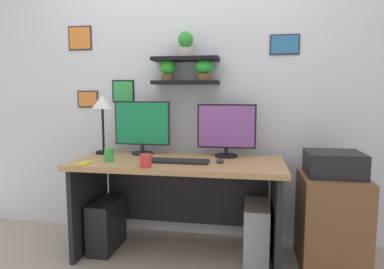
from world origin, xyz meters
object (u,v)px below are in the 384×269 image
(monitor_left, at_px, (142,126))
(printer, at_px, (334,164))
(monitor_right, at_px, (226,130))
(desk_lamp, at_px, (102,107))
(keyboard, at_px, (179,161))
(computer_tower_right, at_px, (256,232))
(computer_mouse, at_px, (220,161))
(coffee_mug, at_px, (146,161))
(pen_cup, at_px, (109,155))
(drawer_cabinet, at_px, (331,221))
(desk, at_px, (180,185))
(computer_tower_left, at_px, (107,224))
(cell_phone, at_px, (84,163))

(monitor_left, bearing_deg, printer, -7.66)
(monitor_right, relative_size, desk_lamp, 0.94)
(keyboard, distance_m, computer_tower_right, 0.79)
(computer_mouse, height_order, coffee_mug, coffee_mug)
(monitor_left, height_order, desk_lamp, desk_lamp)
(monitor_left, bearing_deg, pen_cup, -113.23)
(computer_mouse, bearing_deg, drawer_cabinet, 4.34)
(desk, height_order, computer_tower_left, desk)
(printer, bearing_deg, cell_phone, -171.35)
(computer_mouse, height_order, desk_lamp, desk_lamp)
(monitor_right, height_order, printer, monitor_right)
(desk, xyz_separation_m, computer_tower_right, (0.60, -0.05, -0.32))
(monitor_left, xyz_separation_m, pen_cup, (-0.15, -0.34, -0.18))
(computer_tower_right, bearing_deg, monitor_left, 167.56)
(printer, bearing_deg, coffee_mug, -167.05)
(desk, height_order, cell_phone, cell_phone)
(keyboard, relative_size, coffee_mug, 4.89)
(pen_cup, height_order, computer_tower_left, pen_cup)
(coffee_mug, bearing_deg, cell_phone, 176.50)
(coffee_mug, distance_m, computer_tower_left, 0.78)
(printer, bearing_deg, pen_cup, -174.89)
(cell_phone, height_order, coffee_mug, coffee_mug)
(cell_phone, height_order, computer_tower_right, cell_phone)
(monitor_right, height_order, coffee_mug, monitor_right)
(drawer_cabinet, xyz_separation_m, computer_tower_right, (-0.53, -0.01, -0.12))
(desk_lamp, bearing_deg, cell_phone, -83.86)
(computer_mouse, bearing_deg, printer, 4.34)
(pen_cup, distance_m, drawer_cabinet, 1.70)
(desk_lamp, height_order, computer_tower_left, desk_lamp)
(drawer_cabinet, relative_size, printer, 1.78)
(monitor_right, xyz_separation_m, computer_mouse, (-0.03, -0.26, -0.20))
(monitor_right, bearing_deg, printer, -14.36)
(monitor_left, height_order, coffee_mug, monitor_left)
(computer_mouse, relative_size, computer_tower_right, 0.21)
(monitor_right, height_order, cell_phone, monitor_right)
(cell_phone, xyz_separation_m, computer_tower_left, (0.04, 0.25, -0.55))
(desk_lamp, height_order, cell_phone, desk_lamp)
(coffee_mug, bearing_deg, pen_cup, 155.45)
(monitor_right, relative_size, computer_mouse, 5.19)
(computer_mouse, bearing_deg, keyboard, -172.85)
(coffee_mug, xyz_separation_m, printer, (1.29, 0.30, -0.04))
(monitor_left, distance_m, computer_tower_left, 0.85)
(desk_lamp, distance_m, computer_tower_right, 1.59)
(computer_tower_left, height_order, computer_tower_right, computer_tower_right)
(keyboard, relative_size, computer_mouse, 4.89)
(monitor_right, relative_size, computer_tower_right, 1.07)
(coffee_mug, xyz_separation_m, computer_tower_left, (-0.43, 0.28, -0.59))
(keyboard, distance_m, drawer_cabinet, 1.19)
(printer, distance_m, computer_tower_right, 0.76)
(desk_lamp, bearing_deg, monitor_right, 1.81)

